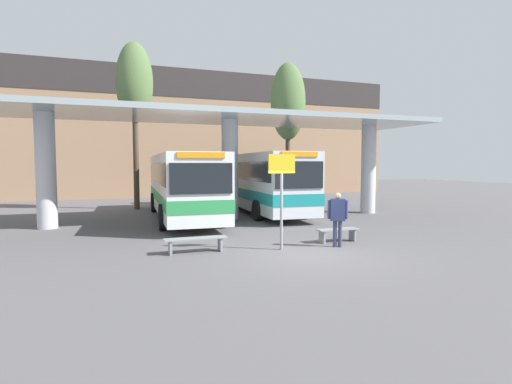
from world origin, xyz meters
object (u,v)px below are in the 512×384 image
info_sign_platform (282,182)px  pedestrian_waiting (338,214)px  poplar_tree_behind_left (288,103)px  parked_car_street (275,184)px  transit_bus_center_bay (258,180)px  waiting_bench_near_pillar (338,232)px  poplar_tree_behind_right (135,85)px  waiting_bench_mid_platform (196,241)px  transit_bus_left_bay (182,183)px

info_sign_platform → pedestrian_waiting: info_sign_platform is taller
poplar_tree_behind_left → parked_car_street: bearing=74.4°
transit_bus_center_bay → poplar_tree_behind_left: size_ratio=1.30×
parked_car_street → waiting_bench_near_pillar: bearing=-108.7°
poplar_tree_behind_left → parked_car_street: 8.83m
info_sign_platform → transit_bus_center_bay: bearing=73.6°
info_sign_platform → poplar_tree_behind_right: (-3.58, 13.69, 5.32)m
pedestrian_waiting → poplar_tree_behind_right: size_ratio=0.18×
poplar_tree_behind_left → waiting_bench_mid_platform: bearing=-125.9°
pedestrian_waiting → poplar_tree_behind_left: size_ratio=0.19×
poplar_tree_behind_left → info_sign_platform: bearing=-115.4°
transit_bus_center_bay → parked_car_street: bearing=-115.5°
pedestrian_waiting → poplar_tree_behind_left: 14.06m
transit_bus_left_bay → transit_bus_center_bay: (4.59, 1.31, 0.05)m
transit_bus_left_bay → pedestrian_waiting: size_ratio=6.62×
parked_car_street → poplar_tree_behind_left: bearing=-108.3°
transit_bus_left_bay → poplar_tree_behind_left: size_ratio=1.28×
waiting_bench_mid_platform → parked_car_street: bearing=60.6°
transit_bus_left_bay → poplar_tree_behind_right: (-1.92, 5.02, 5.68)m
waiting_bench_mid_platform → parked_car_street: parked_car_street is taller
waiting_bench_near_pillar → poplar_tree_behind_right: poplar_tree_behind_right is taller
poplar_tree_behind_left → waiting_bench_near_pillar: bearing=-106.2°
info_sign_platform → parked_car_street: size_ratio=0.69×
waiting_bench_near_pillar → parked_car_street: 18.92m
waiting_bench_near_pillar → info_sign_platform: size_ratio=0.50×
info_sign_platform → transit_bus_left_bay: bearing=100.8°
transit_bus_center_bay → poplar_tree_behind_left: poplar_tree_behind_left is taller
transit_bus_center_bay → poplar_tree_behind_left: bearing=-140.6°
transit_bus_center_bay → waiting_bench_mid_platform: size_ratio=6.18×
transit_bus_center_bay → transit_bus_left_bay: bearing=18.7°
waiting_bench_near_pillar → pedestrian_waiting: (-0.47, -0.75, 0.75)m
poplar_tree_behind_left → parked_car_street: (1.85, 6.59, -5.57)m
waiting_bench_near_pillar → pedestrian_waiting: bearing=-122.1°
waiting_bench_near_pillar → parked_car_street: parked_car_street is taller
transit_bus_left_bay → parked_car_street: 13.65m
transit_bus_center_bay → pedestrian_waiting: transit_bus_center_bay is taller
waiting_bench_near_pillar → poplar_tree_behind_right: (-5.95, 13.19, 7.14)m
waiting_bench_mid_platform → poplar_tree_behind_left: poplar_tree_behind_left is taller
transit_bus_center_bay → pedestrian_waiting: 10.31m
waiting_bench_near_pillar → poplar_tree_behind_left: poplar_tree_behind_left is taller
poplar_tree_behind_right → transit_bus_center_bay: bearing=-29.7°
pedestrian_waiting → poplar_tree_behind_right: (-5.48, 13.94, 6.39)m
waiting_bench_mid_platform → pedestrian_waiting: (4.55, -0.75, 0.74)m
poplar_tree_behind_right → parked_car_street: (11.17, 4.98, -6.37)m
pedestrian_waiting → waiting_bench_mid_platform: bearing=-161.7°
transit_bus_left_bay → pedestrian_waiting: transit_bus_left_bay is taller
transit_bus_left_bay → pedestrian_waiting: bearing=114.5°
waiting_bench_mid_platform → pedestrian_waiting: size_ratio=1.08×
waiting_bench_mid_platform → info_sign_platform: 3.25m
parked_car_street → transit_bus_left_bay: bearing=-135.4°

